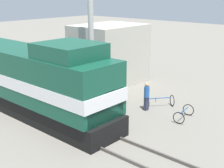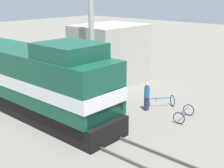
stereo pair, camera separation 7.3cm
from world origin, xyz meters
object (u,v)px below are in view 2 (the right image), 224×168
(utility_pole, at_px, (91,13))
(bicycle, at_px, (160,101))
(bicycle_spare, at_px, (184,114))
(billboard_sign, at_px, (96,53))
(person_bystander, at_px, (147,95))
(locomotive, at_px, (29,79))
(vendor_umbrella, at_px, (80,72))

(utility_pole, xyz_separation_m, bicycle, (1.83, -4.44, -5.56))
(utility_pole, xyz_separation_m, bicycle_spare, (0.98, -6.66, -5.58))
(utility_pole, height_order, bicycle, utility_pole)
(billboard_sign, xyz_separation_m, bicycle_spare, (-1.37, -8.56, -2.32))
(person_bystander, bearing_deg, bicycle_spare, -84.62)
(utility_pole, relative_size, billboard_sign, 3.20)
(billboard_sign, height_order, bicycle_spare, billboard_sign)
(locomotive, distance_m, person_bystander, 7.41)
(utility_pole, distance_m, person_bystander, 6.48)
(vendor_umbrella, xyz_separation_m, bicycle, (1.95, -5.52, -1.37))
(vendor_umbrella, bearing_deg, locomotive, 177.77)
(vendor_umbrella, bearing_deg, person_bystander, -80.60)
(vendor_umbrella, height_order, bicycle_spare, vendor_umbrella)
(person_bystander, bearing_deg, vendor_umbrella, 99.40)
(person_bystander, distance_m, bicycle_spare, 2.62)
(locomotive, distance_m, bicycle_spare, 9.63)
(person_bystander, bearing_deg, bicycle, -15.86)
(bicycle, bearing_deg, utility_pole, -120.23)
(person_bystander, height_order, bicycle_spare, person_bystander)
(vendor_umbrella, relative_size, billboard_sign, 0.53)
(utility_pole, bearing_deg, person_bystander, -79.77)
(utility_pole, bearing_deg, vendor_umbrella, 96.20)
(utility_pole, height_order, bicycle_spare, utility_pole)
(utility_pole, height_order, person_bystander, utility_pole)
(bicycle, distance_m, bicycle_spare, 2.38)
(person_bystander, bearing_deg, locomotive, 132.79)
(bicycle, xyz_separation_m, bicycle_spare, (-0.85, -2.22, -0.02))
(utility_pole, distance_m, bicycle, 7.34)
(vendor_umbrella, distance_m, billboard_sign, 2.76)
(billboard_sign, relative_size, bicycle_spare, 2.21)
(vendor_umbrella, height_order, person_bystander, vendor_umbrella)
(locomotive, height_order, vendor_umbrella, locomotive)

